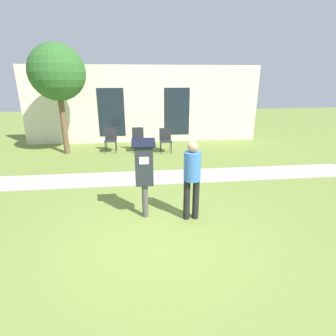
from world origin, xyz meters
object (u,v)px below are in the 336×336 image
object	(u,v)px
person_standing	(192,175)
outdoor_chair_right	(165,138)
parking_meter	(144,169)
outdoor_chair_middle	(138,137)
outdoor_chair_left	(111,138)

from	to	relation	value
person_standing	outdoor_chair_right	bearing A→B (deg)	120.95
parking_meter	person_standing	xyz separation A→B (m)	(0.90, -0.18, -0.09)
parking_meter	outdoor_chair_middle	size ratio (longest dim) A/B	1.77
outdoor_chair_middle	outdoor_chair_right	world-z (taller)	same
outdoor_chair_left	person_standing	bearing A→B (deg)	-67.70
person_standing	outdoor_chair_middle	distance (m)	5.44
person_standing	outdoor_chair_left	xyz separation A→B (m)	(-2.03, 5.37, -0.40)
outdoor_chair_right	outdoor_chair_left	bearing A→B (deg)	-170.42
person_standing	outdoor_chair_right	distance (m)	5.10
outdoor_chair_left	outdoor_chair_middle	xyz separation A→B (m)	(1.03, -0.04, 0.00)
parking_meter	outdoor_chair_right	world-z (taller)	parking_meter
parking_meter	outdoor_chair_middle	distance (m)	5.18
parking_meter	outdoor_chair_left	world-z (taller)	parking_meter
outdoor_chair_middle	outdoor_chair_left	bearing A→B (deg)	171.79
person_standing	outdoor_chair_left	world-z (taller)	person_standing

